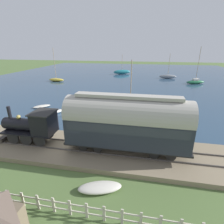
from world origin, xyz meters
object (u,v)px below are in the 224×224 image
at_px(steam_locomotive, 33,125).
at_px(rowboat_near_shore, 42,106).
at_px(sailboat_teal, 122,72).
at_px(sailboat_brown, 130,111).
at_px(rowboat_mid_harbor, 182,122).
at_px(beached_dinghy, 100,187).
at_px(passenger_coach, 127,122).
at_px(sailboat_green, 195,82).
at_px(sailboat_gray, 168,76).
at_px(sailboat_yellow, 56,80).
at_px(rowboat_off_pier, 55,112).

distance_m(steam_locomotive, rowboat_near_shore, 11.78).
distance_m(sailboat_teal, sailboat_brown, 37.52).
height_order(steam_locomotive, rowboat_mid_harbor, steam_locomotive).
bearing_deg(steam_locomotive, beached_dinghy, -119.96).
bearing_deg(beached_dinghy, passenger_coach, -16.21).
distance_m(sailboat_teal, sailboat_green, 23.90).
xyz_separation_m(sailboat_gray, sailboat_yellow, (-10.12, 29.46, -0.11)).
xyz_separation_m(steam_locomotive, sailboat_brown, (9.45, -7.79, -1.59)).
bearing_deg(sailboat_brown, sailboat_yellow, 16.88).
bearing_deg(passenger_coach, sailboat_brown, 3.20).
height_order(sailboat_gray, rowboat_near_shore, sailboat_gray).
bearing_deg(rowboat_near_shore, sailboat_teal, -53.58).
distance_m(sailboat_gray, sailboat_green, 8.91).
distance_m(rowboat_mid_harbor, rowboat_off_pier, 16.55).
bearing_deg(sailboat_brown, beached_dinghy, 148.01).
distance_m(steam_locomotive, passenger_coach, 8.37).
bearing_deg(rowboat_off_pier, rowboat_near_shore, 3.38).
height_order(steam_locomotive, sailboat_teal, sailboat_teal).
relative_size(steam_locomotive, rowboat_off_pier, 2.12).
bearing_deg(passenger_coach, sailboat_gray, -10.62).
bearing_deg(rowboat_off_pier, sailboat_gray, -84.83).
bearing_deg(passenger_coach, rowboat_off_pier, 52.88).
relative_size(passenger_coach, beached_dinghy, 3.34).
xyz_separation_m(passenger_coach, sailboat_brown, (9.45, 0.53, -2.54)).
bearing_deg(sailboat_gray, sailboat_green, -142.60).
height_order(sailboat_gray, rowboat_off_pier, sailboat_gray).
bearing_deg(rowboat_mid_harbor, sailboat_brown, 36.62).
distance_m(sailboat_gray, rowboat_mid_harbor, 32.50).
xyz_separation_m(sailboat_green, rowboat_off_pier, (-25.39, 24.14, -0.33)).
bearing_deg(rowboat_mid_harbor, passenger_coach, 104.68).
relative_size(steam_locomotive, rowboat_near_shore, 2.07).
height_order(sailboat_green, beached_dinghy, sailboat_green).
distance_m(sailboat_yellow, rowboat_near_shore, 21.47).
relative_size(sailboat_brown, sailboat_green, 0.83).
distance_m(passenger_coach, sailboat_brown, 9.80).
relative_size(steam_locomotive, beached_dinghy, 1.76).
bearing_deg(rowboat_mid_harbor, sailboat_teal, -20.45).
relative_size(passenger_coach, sailboat_yellow, 1.20).
height_order(steam_locomotive, sailboat_yellow, sailboat_yellow).
bearing_deg(rowboat_mid_harbor, rowboat_near_shore, 44.84).
relative_size(sailboat_yellow, rowboat_near_shore, 3.27).
xyz_separation_m(sailboat_brown, sailboat_gray, (30.74, -8.06, 0.01)).
relative_size(sailboat_green, rowboat_off_pier, 3.49).
distance_m(passenger_coach, rowboat_off_pier, 13.75).
relative_size(sailboat_brown, rowboat_mid_harbor, 2.57).
bearing_deg(steam_locomotive, rowboat_mid_harbor, -61.33).
bearing_deg(sailboat_brown, rowboat_off_pier, 68.31).
bearing_deg(sailboat_green, sailboat_brown, 129.62).
bearing_deg(sailboat_brown, sailboat_teal, -19.79).
bearing_deg(steam_locomotive, sailboat_yellow, 24.35).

